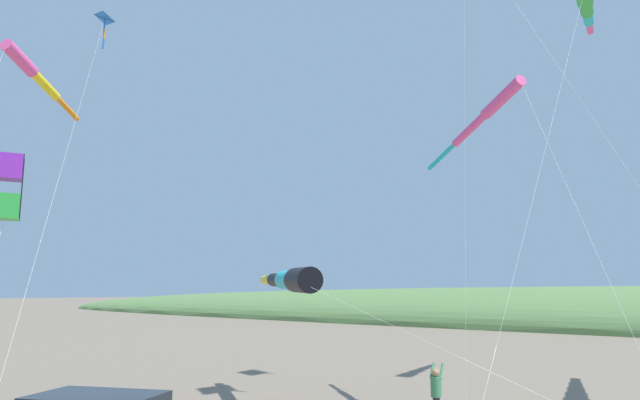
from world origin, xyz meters
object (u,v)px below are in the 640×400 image
(kite_windsock_striped_overhead, at_px, (34,73))
(kite_delta_black_fish_shape, at_px, (105,20))
(kite_windsock_white_trailing, at_px, (586,7))
(kite_windsock_long_streamer_left, at_px, (290,280))
(kite_box_magenta_far_left, at_px, (8,187))
(kite_windsock_rainbow_low_near, at_px, (484,116))
(person_child_green_jacket, at_px, (436,390))

(kite_windsock_striped_overhead, height_order, kite_delta_black_fish_shape, kite_delta_black_fish_shape)
(kite_delta_black_fish_shape, bearing_deg, kite_windsock_white_trailing, 128.81)
(kite_windsock_white_trailing, bearing_deg, kite_windsock_long_streamer_left, -29.29)
(kite_box_magenta_far_left, bearing_deg, kite_windsock_white_trailing, 152.98)
(kite_windsock_long_streamer_left, xyz_separation_m, kite_box_magenta_far_left, (7.95, -3.41, 2.48))
(kite_windsock_rainbow_low_near, relative_size, kite_windsock_white_trailing, 0.62)
(kite_windsock_long_streamer_left, relative_size, kite_delta_black_fish_shape, 0.91)
(kite_box_magenta_far_left, height_order, kite_windsock_white_trailing, kite_windsock_white_trailing)
(kite_windsock_long_streamer_left, bearing_deg, kite_windsock_rainbow_low_near, 128.08)
(kite_windsock_long_streamer_left, distance_m, kite_delta_black_fish_shape, 16.05)
(kite_windsock_rainbow_low_near, relative_size, kite_box_magenta_far_left, 1.41)
(kite_windsock_long_streamer_left, xyz_separation_m, kite_delta_black_fish_shape, (1.45, -10.42, 12.12))
(kite_windsock_rainbow_low_near, bearing_deg, kite_box_magenta_far_left, -35.84)
(kite_windsock_long_streamer_left, xyz_separation_m, kite_windsock_white_trailing, (-12.63, 7.08, 12.75))
(kite_box_magenta_far_left, bearing_deg, kite_delta_black_fish_shape, -132.85)
(kite_windsock_white_trailing, distance_m, kite_delta_black_fish_shape, 22.47)
(kite_windsock_rainbow_low_near, distance_m, kite_windsock_white_trailing, 11.08)
(person_child_green_jacket, distance_m, kite_windsock_striped_overhead, 17.31)
(person_child_green_jacket, distance_m, kite_box_magenta_far_left, 13.84)
(kite_windsock_long_streamer_left, relative_size, kite_windsock_striped_overhead, 1.25)
(kite_windsock_rainbow_low_near, height_order, kite_windsock_white_trailing, kite_windsock_white_trailing)
(person_child_green_jacket, xyz_separation_m, kite_windsock_striped_overhead, (7.89, -11.21, 10.58))
(kite_windsock_white_trailing, relative_size, kite_delta_black_fish_shape, 1.04)
(person_child_green_jacket, xyz_separation_m, kite_box_magenta_far_left, (9.80, -7.82, 5.86))
(person_child_green_jacket, relative_size, kite_windsock_white_trailing, 0.10)
(kite_windsock_long_streamer_left, distance_m, kite_windsock_striped_overhead, 11.60)
(kite_windsock_white_trailing, xyz_separation_m, kite_windsock_striped_overhead, (18.67, -13.88, -5.55))
(person_child_green_jacket, xyz_separation_m, kite_windsock_white_trailing, (-10.78, 2.68, 16.13))
(kite_windsock_long_streamer_left, height_order, kite_box_magenta_far_left, kite_box_magenta_far_left)
(kite_windsock_long_streamer_left, bearing_deg, kite_windsock_striped_overhead, -48.40)
(kite_windsock_long_streamer_left, distance_m, kite_windsock_rainbow_low_near, 8.93)
(person_child_green_jacket, relative_size, kite_box_magenta_far_left, 0.22)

